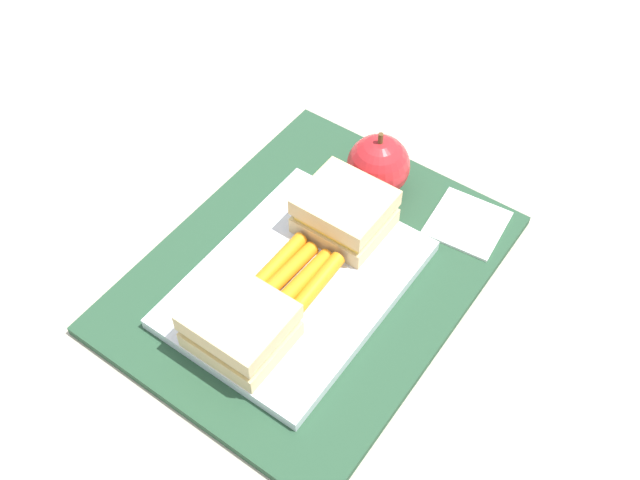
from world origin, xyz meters
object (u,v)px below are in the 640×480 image
object	(u,v)px
sandwich_half_left	(240,326)
carrot_sticks_bundle	(296,275)
apple	(378,166)
paper_napkin	(467,223)
food_tray	(296,283)
sandwich_half_right	(345,212)

from	to	relation	value
sandwich_half_left	carrot_sticks_bundle	world-z (taller)	sandwich_half_left
apple	paper_napkin	bearing A→B (deg)	-83.95
sandwich_half_left	carrot_sticks_bundle	bearing A→B (deg)	0.11
food_tray	paper_napkin	size ratio (longest dim) A/B	3.29
sandwich_half_left	apple	world-z (taller)	apple
food_tray	apple	xyz separation A→B (m)	(0.15, 0.01, 0.03)
carrot_sticks_bundle	apple	bearing A→B (deg)	3.06
sandwich_half_left	sandwich_half_right	world-z (taller)	same
sandwich_half_left	sandwich_half_right	distance (m)	0.16
sandwich_half_right	carrot_sticks_bundle	world-z (taller)	sandwich_half_right
apple	food_tray	bearing A→B (deg)	-176.89
sandwich_half_right	paper_napkin	distance (m)	0.13
carrot_sticks_bundle	paper_napkin	size ratio (longest dim) A/B	1.10
paper_napkin	carrot_sticks_bundle	bearing A→B (deg)	149.99
sandwich_half_right	paper_napkin	size ratio (longest dim) A/B	1.14
sandwich_half_right	carrot_sticks_bundle	bearing A→B (deg)	179.89
paper_napkin	apple	bearing A→B (deg)	96.05
sandwich_half_left	sandwich_half_right	size ratio (longest dim) A/B	1.00
paper_napkin	sandwich_half_right	bearing A→B (deg)	131.67
carrot_sticks_bundle	apple	size ratio (longest dim) A/B	1.02
sandwich_half_left	paper_napkin	bearing A→B (deg)	-21.16
paper_napkin	food_tray	bearing A→B (deg)	150.06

